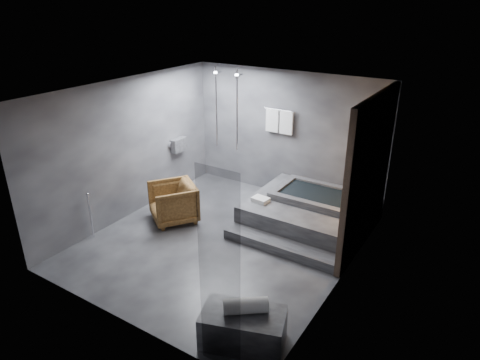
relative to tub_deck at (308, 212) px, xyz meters
The scene contains 7 objects.
room 2.02m from the tub_deck, 118.47° to the right, with size 5.00×5.04×2.82m.
tub_deck is the anchor object (origin of this frame).
tub_step 1.19m from the tub_deck, 90.00° to the right, with size 2.20×0.36×0.18m, color #2F3032.
concrete_bench 3.46m from the tub_deck, 79.87° to the right, with size 1.08×0.59×0.48m, color #2D2D2F.
driftwood_chair 2.70m from the tub_deck, 150.82° to the right, with size 0.85×0.87×0.80m, color #402710.
rolled_towel 3.45m from the tub_deck, 79.46° to the right, with size 0.21×0.21×0.57m, color white.
deck_towel 0.99m from the tub_deck, 146.57° to the right, with size 0.32×0.23×0.08m, color white.
Camera 1 is at (3.94, -5.64, 4.21)m, focal length 32.00 mm.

